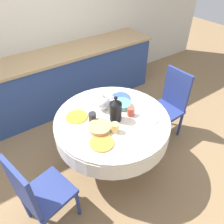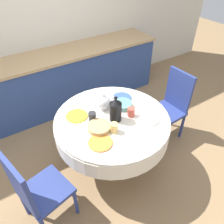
% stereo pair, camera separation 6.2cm
% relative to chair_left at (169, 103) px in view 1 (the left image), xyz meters
% --- Properties ---
extents(ground_plane, '(12.00, 12.00, 0.00)m').
position_rel_chair_left_xyz_m(ground_plane, '(-0.95, -0.05, -0.51)').
color(ground_plane, '#8E704C').
extents(wall_back, '(7.00, 0.05, 2.60)m').
position_rel_chair_left_xyz_m(wall_back, '(-0.95, 1.78, 0.79)').
color(wall_back, silver).
rests_on(wall_back, ground_plane).
extents(kitchen_counter, '(3.24, 0.64, 0.90)m').
position_rel_chair_left_xyz_m(kitchen_counter, '(-0.95, 1.44, -0.06)').
color(kitchen_counter, '#2D4784').
rests_on(kitchen_counter, ground_plane).
extents(dining_table, '(1.21, 1.21, 0.74)m').
position_rel_chair_left_xyz_m(dining_table, '(-0.95, -0.05, 0.11)').
color(dining_table, tan).
rests_on(dining_table, ground_plane).
extents(chair_left, '(0.42, 0.42, 0.95)m').
position_rel_chair_left_xyz_m(chair_left, '(0.00, 0.00, 0.00)').
color(chair_left, navy).
rests_on(chair_left, ground_plane).
extents(chair_right, '(0.48, 0.48, 0.95)m').
position_rel_chair_left_xyz_m(chair_right, '(-1.88, -0.27, 0.00)').
color(chair_right, navy).
rests_on(chair_right, ground_plane).
extents(plate_near_left, '(0.23, 0.23, 0.01)m').
position_rel_chair_left_xyz_m(plate_near_left, '(-1.24, -0.29, 0.24)').
color(plate_near_left, orange).
rests_on(plate_near_left, dining_table).
extents(cup_near_left, '(0.08, 0.08, 0.10)m').
position_rel_chair_left_xyz_m(cup_near_left, '(-1.05, -0.23, 0.28)').
color(cup_near_left, '#DBB766').
rests_on(cup_near_left, dining_table).
extents(plate_near_right, '(0.23, 0.23, 0.01)m').
position_rel_chair_left_xyz_m(plate_near_right, '(-0.66, -0.27, 0.24)').
color(plate_near_right, white).
rests_on(plate_near_right, dining_table).
extents(cup_near_right, '(0.08, 0.08, 0.10)m').
position_rel_chair_left_xyz_m(cup_near_right, '(-0.77, -0.12, 0.28)').
color(cup_near_right, '#CC4C3D').
rests_on(cup_near_right, dining_table).
extents(plate_far_left, '(0.23, 0.23, 0.01)m').
position_rel_chair_left_xyz_m(plate_far_left, '(-1.25, 0.17, 0.24)').
color(plate_far_left, yellow).
rests_on(plate_far_left, dining_table).
extents(cup_far_left, '(0.08, 0.08, 0.10)m').
position_rel_chair_left_xyz_m(cup_far_left, '(-1.14, 0.03, 0.28)').
color(cup_far_left, '#28282D').
rests_on(cup_far_left, dining_table).
extents(plate_far_right, '(0.23, 0.23, 0.01)m').
position_rel_chair_left_xyz_m(plate_far_right, '(-0.67, 0.19, 0.24)').
color(plate_far_right, '#3856AD').
rests_on(plate_far_right, dining_table).
extents(cup_far_right, '(0.08, 0.08, 0.10)m').
position_rel_chair_left_xyz_m(cup_far_right, '(-0.84, 0.12, 0.28)').
color(cup_far_right, white).
rests_on(cup_far_right, dining_table).
extents(coffee_carafe, '(0.12, 0.12, 0.29)m').
position_rel_chair_left_xyz_m(coffee_carafe, '(-0.94, -0.08, 0.36)').
color(coffee_carafe, black).
rests_on(coffee_carafe, dining_table).
extents(teapot, '(0.21, 0.15, 0.20)m').
position_rel_chair_left_xyz_m(teapot, '(-0.94, 0.13, 0.32)').
color(teapot, white).
rests_on(teapot, dining_table).
extents(bread_basket, '(0.23, 0.23, 0.05)m').
position_rel_chair_left_xyz_m(bread_basket, '(-1.15, -0.12, 0.26)').
color(bread_basket, tan).
rests_on(bread_basket, dining_table).
extents(fruit_bowl, '(0.21, 0.21, 0.05)m').
position_rel_chair_left_xyz_m(fruit_bowl, '(-0.75, 0.05, 0.26)').
color(fruit_bowl, '#569993').
rests_on(fruit_bowl, dining_table).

